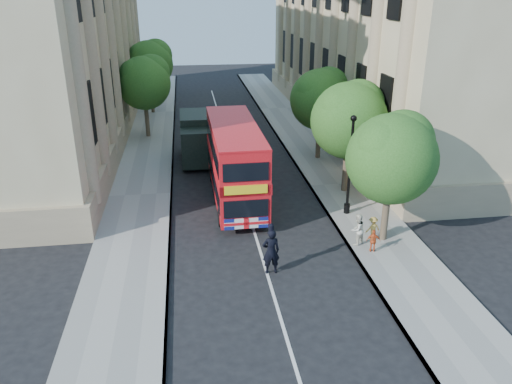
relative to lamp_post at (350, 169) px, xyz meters
name	(u,v)px	position (x,y,z in m)	size (l,w,h in m)	color
ground	(271,286)	(-5.00, -6.00, -2.51)	(120.00, 120.00, 0.00)	black
pavement_right	(338,185)	(0.75, 4.00, -2.45)	(3.50, 80.00, 0.12)	gray
pavement_left	(141,195)	(-10.75, 4.00, -2.45)	(3.50, 80.00, 0.12)	gray
building_right	(391,12)	(8.80, 18.00, 6.49)	(12.00, 38.00, 18.00)	tan
building_left	(31,15)	(-18.80, 18.00, 6.49)	(12.00, 38.00, 18.00)	tan
tree_right_near	(393,154)	(0.84, -2.97, 1.74)	(4.00, 4.00, 6.08)	#473828
tree_right_mid	(350,116)	(0.84, 3.03, 1.93)	(4.20, 4.20, 6.37)	#473828
tree_right_far	(321,96)	(0.84, 9.03, 1.80)	(4.00, 4.00, 6.15)	#473828
tree_left_far	(144,80)	(-10.96, 16.03, 1.93)	(4.00, 4.00, 6.30)	#473828
tree_left_back	(150,62)	(-10.96, 24.03, 2.20)	(4.20, 4.20, 6.65)	#473828
lamp_post	(350,169)	(0.00, 0.00, 0.00)	(0.32, 0.32, 5.16)	black
double_decker_bus	(235,160)	(-5.50, 2.80, -0.20)	(2.53, 9.08, 4.18)	red
box_van	(198,140)	(-7.29, 9.70, -1.00)	(2.25, 5.41, 3.08)	black
police_constable	(271,251)	(-4.83, -5.00, -1.51)	(0.73, 0.48, 2.00)	black
woman_pedestrian	(357,230)	(-0.60, -3.34, -1.65)	(0.72, 0.56, 1.49)	silver
child_a	(373,241)	(-0.10, -4.07, -1.87)	(0.61, 0.26, 1.05)	#DB5826
child_b	(373,228)	(0.28, -2.95, -1.83)	(0.72, 0.41, 1.12)	gold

